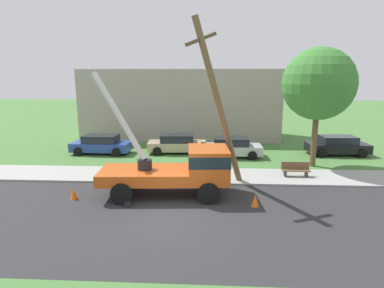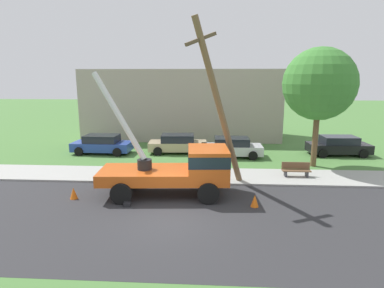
{
  "view_description": "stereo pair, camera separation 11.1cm",
  "coord_description": "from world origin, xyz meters",
  "px_view_note": "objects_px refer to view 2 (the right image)",
  "views": [
    {
      "loc": [
        1.45,
        -12.27,
        5.68
      ],
      "look_at": [
        0.59,
        3.96,
        2.31
      ],
      "focal_mm": 30.05,
      "sensor_mm": 36.0,
      "label": 1
    },
    {
      "loc": [
        1.57,
        -12.26,
        5.68
      ],
      "look_at": [
        0.59,
        3.96,
        2.31
      ],
      "focal_mm": 30.05,
      "sensor_mm": 36.0,
      "label": 2
    }
  ],
  "objects_px": {
    "parked_sedan_tan": "(178,144)",
    "roadside_tree_near": "(319,84)",
    "park_bench": "(296,170)",
    "traffic_cone_behind": "(74,193)",
    "parked_sedan_black": "(339,146)",
    "parked_sedan_blue": "(102,144)",
    "traffic_cone_ahead": "(255,201)",
    "leaning_utility_pole": "(219,104)",
    "utility_truck": "(181,167)",
    "parked_sedan_silver": "(231,147)",
    "traffic_cone_curbside": "(221,182)"
  },
  "relations": [
    {
      "from": "parked_sedan_tan",
      "to": "roadside_tree_near",
      "type": "distance_m",
      "value": 10.8
    },
    {
      "from": "parked_sedan_silver",
      "to": "traffic_cone_ahead",
      "type": "bearing_deg",
      "value": -86.98
    },
    {
      "from": "parked_sedan_black",
      "to": "parked_sedan_blue",
      "type": "bearing_deg",
      "value": -178.31
    },
    {
      "from": "traffic_cone_ahead",
      "to": "traffic_cone_curbside",
      "type": "bearing_deg",
      "value": 118.04
    },
    {
      "from": "traffic_cone_curbside",
      "to": "parked_sedan_black",
      "type": "height_order",
      "value": "parked_sedan_black"
    },
    {
      "from": "utility_truck",
      "to": "parked_sedan_silver",
      "type": "bearing_deg",
      "value": 69.76
    },
    {
      "from": "traffic_cone_ahead",
      "to": "park_bench",
      "type": "height_order",
      "value": "park_bench"
    },
    {
      "from": "parked_sedan_blue",
      "to": "park_bench",
      "type": "height_order",
      "value": "parked_sedan_blue"
    },
    {
      "from": "traffic_cone_ahead",
      "to": "traffic_cone_behind",
      "type": "xyz_separation_m",
      "value": [
        -8.49,
        0.46,
        0.0
      ]
    },
    {
      "from": "traffic_cone_ahead",
      "to": "parked_sedan_silver",
      "type": "xyz_separation_m",
      "value": [
        -0.49,
        9.27,
        0.43
      ]
    },
    {
      "from": "parked_sedan_black",
      "to": "roadside_tree_near",
      "type": "height_order",
      "value": "roadside_tree_near"
    },
    {
      "from": "parked_sedan_tan",
      "to": "parked_sedan_black",
      "type": "xyz_separation_m",
      "value": [
        12.03,
        -0.01,
        0.0
      ]
    },
    {
      "from": "parked_sedan_silver",
      "to": "roadside_tree_near",
      "type": "xyz_separation_m",
      "value": [
        5.2,
        -2.21,
        4.56
      ]
    },
    {
      "from": "leaning_utility_pole",
      "to": "traffic_cone_behind",
      "type": "height_order",
      "value": "leaning_utility_pole"
    },
    {
      "from": "traffic_cone_curbside",
      "to": "roadside_tree_near",
      "type": "relative_size",
      "value": 0.07
    },
    {
      "from": "utility_truck",
      "to": "parked_sedan_tan",
      "type": "distance_m",
      "value": 9.07
    },
    {
      "from": "utility_truck",
      "to": "parked_sedan_blue",
      "type": "relative_size",
      "value": 1.55
    },
    {
      "from": "roadside_tree_near",
      "to": "parked_sedan_blue",
      "type": "bearing_deg",
      "value": 169.69
    },
    {
      "from": "utility_truck",
      "to": "traffic_cone_curbside",
      "type": "bearing_deg",
      "value": 32.72
    },
    {
      "from": "utility_truck",
      "to": "roadside_tree_near",
      "type": "xyz_separation_m",
      "value": [
        8.12,
        5.71,
        3.86
      ]
    },
    {
      "from": "parked_sedan_blue",
      "to": "traffic_cone_ahead",
      "type": "bearing_deg",
      "value": -43.63
    },
    {
      "from": "leaning_utility_pole",
      "to": "traffic_cone_ahead",
      "type": "relative_size",
      "value": 15.28
    },
    {
      "from": "parked_sedan_tan",
      "to": "roadside_tree_near",
      "type": "xyz_separation_m",
      "value": [
        9.23,
        -3.26,
        4.56
      ]
    },
    {
      "from": "parked_sedan_black",
      "to": "parked_sedan_silver",
      "type": "bearing_deg",
      "value": -172.6
    },
    {
      "from": "traffic_cone_ahead",
      "to": "roadside_tree_near",
      "type": "xyz_separation_m",
      "value": [
        4.71,
        7.06,
        4.99
      ]
    },
    {
      "from": "utility_truck",
      "to": "traffic_cone_ahead",
      "type": "height_order",
      "value": "utility_truck"
    },
    {
      "from": "traffic_cone_behind",
      "to": "park_bench",
      "type": "distance_m",
      "value": 12.09
    },
    {
      "from": "traffic_cone_curbside",
      "to": "parked_sedan_black",
      "type": "relative_size",
      "value": 0.13
    },
    {
      "from": "parked_sedan_tan",
      "to": "park_bench",
      "type": "height_order",
      "value": "parked_sedan_tan"
    },
    {
      "from": "leaning_utility_pole",
      "to": "parked_sedan_tan",
      "type": "distance_m",
      "value": 9.05
    },
    {
      "from": "parked_sedan_tan",
      "to": "park_bench",
      "type": "relative_size",
      "value": 2.81
    },
    {
      "from": "parked_sedan_blue",
      "to": "parked_sedan_black",
      "type": "bearing_deg",
      "value": 1.69
    },
    {
      "from": "parked_sedan_silver",
      "to": "roadside_tree_near",
      "type": "relative_size",
      "value": 0.58
    },
    {
      "from": "parked_sedan_silver",
      "to": "park_bench",
      "type": "bearing_deg",
      "value": -54.8
    },
    {
      "from": "traffic_cone_behind",
      "to": "parked_sedan_silver",
      "type": "height_order",
      "value": "parked_sedan_silver"
    },
    {
      "from": "utility_truck",
      "to": "parked_sedan_black",
      "type": "xyz_separation_m",
      "value": [
        10.92,
        8.96,
        -0.7
      ]
    },
    {
      "from": "parked_sedan_tan",
      "to": "roadside_tree_near",
      "type": "relative_size",
      "value": 0.6
    },
    {
      "from": "parked_sedan_blue",
      "to": "parked_sedan_silver",
      "type": "height_order",
      "value": "same"
    },
    {
      "from": "utility_truck",
      "to": "parked_sedan_blue",
      "type": "xyz_separation_m",
      "value": [
        -6.85,
        8.44,
        -0.7
      ]
    },
    {
      "from": "park_bench",
      "to": "traffic_cone_behind",
      "type": "bearing_deg",
      "value": -160.81
    },
    {
      "from": "utility_truck",
      "to": "roadside_tree_near",
      "type": "bearing_deg",
      "value": 35.13
    },
    {
      "from": "roadside_tree_near",
      "to": "traffic_cone_ahead",
      "type": "bearing_deg",
      "value": -123.71
    },
    {
      "from": "utility_truck",
      "to": "parked_sedan_black",
      "type": "relative_size",
      "value": 1.55
    },
    {
      "from": "parked_sedan_tan",
      "to": "traffic_cone_behind",
      "type": "bearing_deg",
      "value": -111.93
    },
    {
      "from": "traffic_cone_behind",
      "to": "roadside_tree_near",
      "type": "height_order",
      "value": "roadside_tree_near"
    },
    {
      "from": "traffic_cone_behind",
      "to": "roadside_tree_near",
      "type": "distance_m",
      "value": 15.58
    },
    {
      "from": "leaning_utility_pole",
      "to": "roadside_tree_near",
      "type": "height_order",
      "value": "leaning_utility_pole"
    },
    {
      "from": "traffic_cone_behind",
      "to": "traffic_cone_curbside",
      "type": "xyz_separation_m",
      "value": [
        7.09,
        2.18,
        0.0
      ]
    },
    {
      "from": "leaning_utility_pole",
      "to": "utility_truck",
      "type": "bearing_deg",
      "value": -145.64
    },
    {
      "from": "traffic_cone_behind",
      "to": "utility_truck",
      "type": "bearing_deg",
      "value": 9.92
    }
  ]
}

